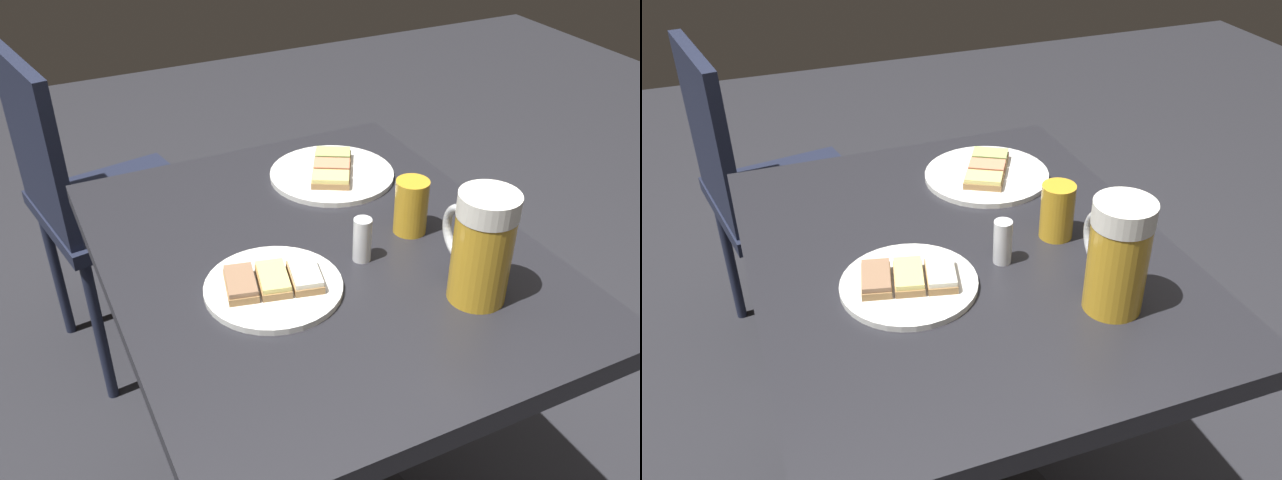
# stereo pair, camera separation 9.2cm
# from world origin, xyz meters

# --- Properties ---
(cafe_table) EXTENTS (0.81, 0.66, 0.72)m
(cafe_table) POSITION_xyz_m (0.00, 0.00, 0.56)
(cafe_table) COLOR black
(cafe_table) RESTS_ON ground_plane
(plate_near) EXTENTS (0.24, 0.24, 0.03)m
(plate_near) POSITION_xyz_m (0.22, -0.13, 0.73)
(plate_near) COLOR white
(plate_near) RESTS_ON cafe_table
(plate_far) EXTENTS (0.21, 0.21, 0.03)m
(plate_far) POSITION_xyz_m (-0.06, 0.11, 0.73)
(plate_far) COLOR white
(plate_far) RESTS_ON cafe_table
(beer_mug) EXTENTS (0.14, 0.09, 0.17)m
(beer_mug) POSITION_xyz_m (-0.20, -0.15, 0.80)
(beer_mug) COLOR gold
(beer_mug) RESTS_ON cafe_table
(beer_glass_small) EXTENTS (0.06, 0.06, 0.09)m
(beer_glass_small) POSITION_xyz_m (-0.01, -0.16, 0.77)
(beer_glass_small) COLOR gold
(beer_glass_small) RESTS_ON cafe_table
(salt_shaker) EXTENTS (0.03, 0.03, 0.07)m
(salt_shaker) POSITION_xyz_m (-0.05, -0.05, 0.76)
(salt_shaker) COLOR silver
(salt_shaker) RESTS_ON cafe_table
(cafe_chair) EXTENTS (0.44, 0.44, 0.86)m
(cafe_chair) POSITION_xyz_m (0.76, 0.25, 0.50)
(cafe_chair) COLOR #1E2338
(cafe_chair) RESTS_ON ground_plane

